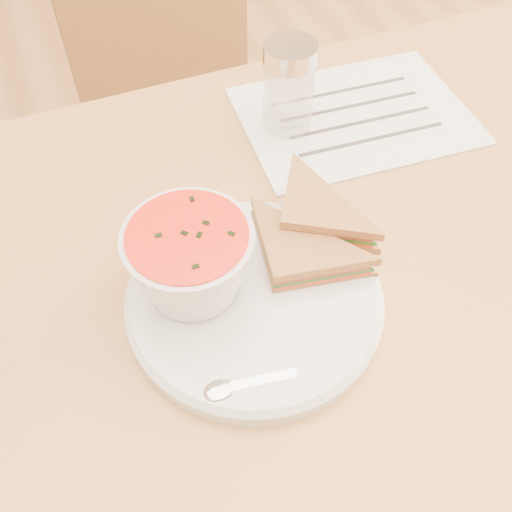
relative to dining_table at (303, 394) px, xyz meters
name	(u,v)px	position (x,y,z in m)	size (l,w,h in m)	color
floor	(291,470)	(0.00, 0.00, -0.38)	(5.00, 6.00, 0.01)	#936135
dining_table	(303,394)	(0.00, 0.00, 0.00)	(1.00, 0.70, 0.75)	#9C5D30
chair_far	(198,130)	(0.03, 0.60, 0.07)	(0.40, 0.40, 0.89)	brown
plate	(254,300)	(-0.10, -0.04, 0.38)	(0.25, 0.25, 0.02)	silver
soup_bowl	(191,264)	(-0.15, -0.01, 0.43)	(0.12, 0.12, 0.08)	silver
sandwich_half_a	(273,288)	(-0.08, -0.05, 0.41)	(0.11, 0.11, 0.03)	#BC7C42
sandwich_half_b	(279,232)	(-0.05, 0.00, 0.42)	(0.10, 0.10, 0.03)	#BC7C42
spoon	(268,379)	(-0.12, -0.13, 0.40)	(0.15, 0.03, 0.01)	silver
paper_menu	(355,115)	(0.14, 0.18, 0.38)	(0.30, 0.22, 0.00)	white
condiment_shaker	(288,88)	(0.04, 0.20, 0.43)	(0.06, 0.06, 0.12)	silver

